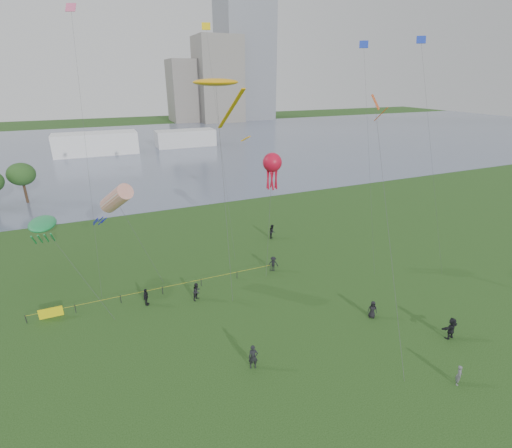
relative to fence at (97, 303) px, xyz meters
name	(u,v)px	position (x,y,z in m)	size (l,w,h in m)	color
ground_plane	(308,367)	(14.38, -14.61, -0.55)	(400.00, 400.00, 0.00)	#193A12
lake	(139,148)	(14.38, 85.39, -0.53)	(400.00, 120.00, 0.08)	slate
building_mid	(218,80)	(60.38, 147.39, 18.45)	(20.00, 20.00, 38.00)	slate
building_low	(187,91)	(46.38, 153.39, 13.45)	(16.00, 18.00, 28.00)	slate
pavilion_left	(96,144)	(2.38, 80.39, 2.45)	(22.00, 8.00, 6.00)	white
pavilion_right	(186,138)	(28.38, 83.39, 1.95)	(18.00, 7.00, 5.00)	silver
fence	(97,303)	(0.00, 0.00, 0.00)	(24.07, 0.07, 1.05)	black
kite_flyer	(459,375)	(23.30, -20.22, 0.24)	(0.58, 0.38, 1.58)	#5B5D63
spectator_a	(197,291)	(9.07, -2.32, 0.35)	(0.88, 0.69, 1.82)	black
spectator_b	(273,264)	(18.45, -0.05, 0.32)	(1.13, 0.65, 1.75)	black
spectator_c	(146,297)	(4.36, -1.32, 0.32)	(1.02, 0.43, 1.75)	black
spectator_d	(372,309)	(22.90, -11.47, 0.27)	(0.81, 0.53, 1.66)	black
spectator_e	(451,328)	(26.98, -16.37, 0.42)	(1.81, 0.58, 1.95)	black
spectator_f	(253,357)	(10.54, -12.97, 0.43)	(0.72, 0.47, 1.96)	black
spectator_g	(272,231)	(22.32, 8.23, 0.41)	(0.94, 0.73, 1.93)	black
kite_stingray	(216,83)	(14.15, 4.98, 19.25)	(4.75, 10.69, 20.28)	#3F3F42
kite_windsock	(116,199)	(3.14, 3.28, 8.95)	(5.88, 4.92, 11.33)	#3F3F42
kite_creature	(42,224)	(-4.01, 7.11, 6.07)	(6.68, 12.01, 7.11)	#3F3F42
kite_octopus	(272,163)	(19.03, 1.80, 11.31)	(2.89, 3.76, 12.99)	#3F3F42
kite_delta	(377,114)	(25.91, -5.61, 16.71)	(7.02, 14.53, 18.93)	#3F3F42
small_kites	(271,30)	(19.92, 4.33, 24.19)	(33.23, 11.19, 3.41)	#E5598C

